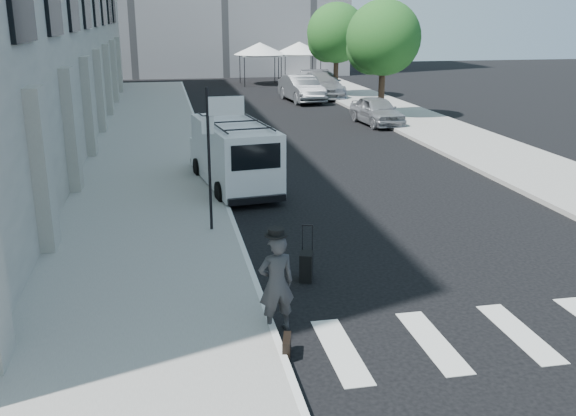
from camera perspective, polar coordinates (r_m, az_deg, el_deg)
name	(u,v)px	position (r m, az deg, el deg)	size (l,w,h in m)	color
ground	(348,276)	(13.63, 5.35, -6.03)	(120.00, 120.00, 0.00)	black
sidewalk_left	(149,140)	(28.51, -12.22, 5.96)	(4.50, 48.00, 0.15)	gray
sidewalk_right	(406,117)	(34.82, 10.40, 8.00)	(4.00, 56.00, 0.15)	gray
sign_pole	(218,129)	(15.50, -6.25, 6.99)	(1.03, 0.07, 3.50)	black
tree_near	(381,41)	(34.08, 8.23, 14.50)	(3.80, 3.83, 6.03)	black
tree_far	(334,35)	(42.68, 4.15, 15.07)	(3.80, 3.83, 6.03)	black
tent_left	(260,49)	(50.67, -2.52, 13.95)	(4.00, 4.00, 3.20)	black
tent_right	(299,48)	(51.74, 1.01, 14.02)	(4.00, 4.00, 3.20)	black
businessman	(276,284)	(11.02, -1.04, -6.73)	(0.64, 0.42, 1.75)	#333335
briefcase	(287,347)	(10.52, -0.11, -12.25)	(0.12, 0.44, 0.34)	black
suitcase	(306,266)	(13.28, 1.64, -5.17)	(0.37, 0.47, 1.15)	black
cargo_van	(233,154)	(20.29, -4.89, 4.84)	(2.47, 5.59, 2.06)	white
parked_car_a	(377,111)	(32.38, 7.90, 8.56)	(1.63, 4.06, 1.38)	gray
parked_car_b	(302,89)	(40.69, 1.23, 10.57)	(1.73, 4.97, 1.64)	#515458
parked_car_c	(322,85)	(43.03, 3.04, 10.90)	(2.31, 5.68, 1.65)	gray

